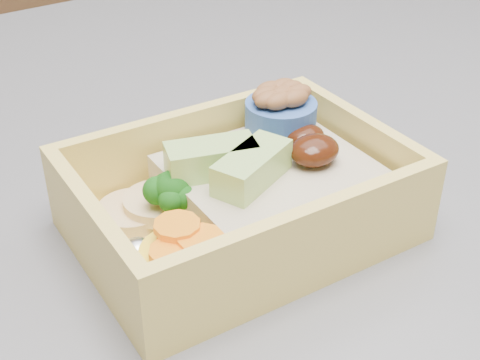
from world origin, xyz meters
TOP-DOWN VIEW (x-y plane):
  - bento_box at (0.03, -0.14)m, footprint 0.19×0.14m

SIDE VIEW (x-z plane):
  - bento_box at x=0.03m, z-range 0.91..0.98m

